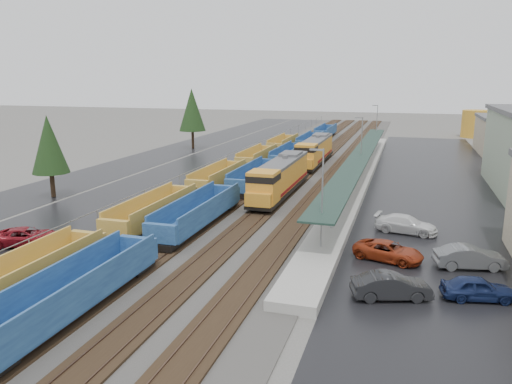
% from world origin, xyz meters
% --- Properties ---
extents(ballast_strip, '(20.00, 160.00, 0.08)m').
position_xyz_m(ballast_strip, '(0.00, 60.00, 0.04)').
color(ballast_strip, '#302D2B').
rests_on(ballast_strip, ground).
extents(trackbed, '(14.60, 160.00, 0.22)m').
position_xyz_m(trackbed, '(-0.00, 60.00, 0.16)').
color(trackbed, black).
rests_on(trackbed, ground).
extents(west_parking_lot, '(10.00, 160.00, 0.02)m').
position_xyz_m(west_parking_lot, '(-15.00, 60.00, 0.01)').
color(west_parking_lot, black).
rests_on(west_parking_lot, ground).
extents(west_road, '(9.00, 160.00, 0.02)m').
position_xyz_m(west_road, '(-25.00, 60.00, 0.01)').
color(west_road, black).
rests_on(west_road, ground).
extents(east_commuter_lot, '(16.00, 100.00, 0.02)m').
position_xyz_m(east_commuter_lot, '(19.00, 50.00, 0.01)').
color(east_commuter_lot, black).
rests_on(east_commuter_lot, ground).
extents(station_platform, '(3.00, 80.00, 8.00)m').
position_xyz_m(station_platform, '(9.50, 50.01, 0.73)').
color(station_platform, '#9E9B93').
rests_on(station_platform, ground).
extents(chainlink_fence, '(0.08, 160.04, 2.02)m').
position_xyz_m(chainlink_fence, '(-9.50, 58.44, 1.61)').
color(chainlink_fence, gray).
rests_on(chainlink_fence, ground).
extents(distant_hills, '(301.00, 140.00, 25.20)m').
position_xyz_m(distant_hills, '(44.79, 210.68, 0.00)').
color(distant_hills, '#4A5B46').
rests_on(distant_hills, ground).
extents(tree_west_near, '(3.96, 3.96, 9.00)m').
position_xyz_m(tree_west_near, '(-22.00, 30.00, 5.82)').
color(tree_west_near, '#332316').
rests_on(tree_west_near, ground).
extents(tree_west_far, '(4.84, 4.84, 11.00)m').
position_xyz_m(tree_west_far, '(-23.00, 70.00, 7.12)').
color(tree_west_far, '#332316').
rests_on(tree_west_far, ground).
extents(tree_east, '(4.40, 4.40, 10.00)m').
position_xyz_m(tree_east, '(28.00, 58.00, 6.47)').
color(tree_east, '#332316').
rests_on(tree_east, ground).
extents(locomotive_lead, '(2.77, 18.27, 4.14)m').
position_xyz_m(locomotive_lead, '(2.00, 37.13, 2.23)').
color(locomotive_lead, black).
rests_on(locomotive_lead, ground).
extents(locomotive_trail, '(2.77, 18.27, 4.14)m').
position_xyz_m(locomotive_trail, '(2.00, 58.13, 2.23)').
color(locomotive_trail, black).
rests_on(locomotive_trail, ground).
extents(well_string_yellow, '(2.71, 93.13, 2.41)m').
position_xyz_m(well_string_yellow, '(-6.00, 31.31, 1.19)').
color(well_string_yellow, '#B49132').
rests_on(well_string_yellow, ground).
extents(well_string_blue, '(2.75, 119.03, 2.44)m').
position_xyz_m(well_string_blue, '(-2.00, 41.35, 1.20)').
color(well_string_blue, navy).
rests_on(well_string_blue, ground).
extents(storage_tank, '(5.93, 5.93, 5.93)m').
position_xyz_m(storage_tank, '(29.21, 104.42, 2.97)').
color(storage_tank, gold).
rests_on(storage_tank, ground).
extents(parked_car_west_c, '(4.15, 5.60, 1.41)m').
position_xyz_m(parked_car_west_c, '(-13.04, 15.59, 0.71)').
color(parked_car_west_c, maroon).
rests_on(parked_car_west_c, ground).
extents(parked_car_east_a, '(3.00, 4.96, 1.54)m').
position_xyz_m(parked_car_east_a, '(14.77, 13.96, 0.77)').
color(parked_car_east_a, black).
rests_on(parked_car_east_a, ground).
extents(parked_car_east_b, '(3.62, 5.38, 1.37)m').
position_xyz_m(parked_car_east_b, '(14.33, 20.52, 0.69)').
color(parked_car_east_b, maroon).
rests_on(parked_car_east_b, ground).
extents(parked_car_east_c, '(2.97, 5.46, 1.50)m').
position_xyz_m(parked_car_east_c, '(15.47, 27.68, 0.75)').
color(parked_car_east_c, silver).
rests_on(parked_car_east_c, ground).
extents(parked_car_east_d, '(2.46, 4.41, 1.42)m').
position_xyz_m(parked_car_east_d, '(19.67, 15.30, 0.71)').
color(parked_car_east_d, '#14204B').
rests_on(parked_car_east_d, ground).
extents(parked_car_east_e, '(2.70, 5.03, 1.57)m').
position_xyz_m(parked_car_east_e, '(19.78, 20.54, 0.79)').
color(parked_car_east_e, '#55575A').
rests_on(parked_car_east_e, ground).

